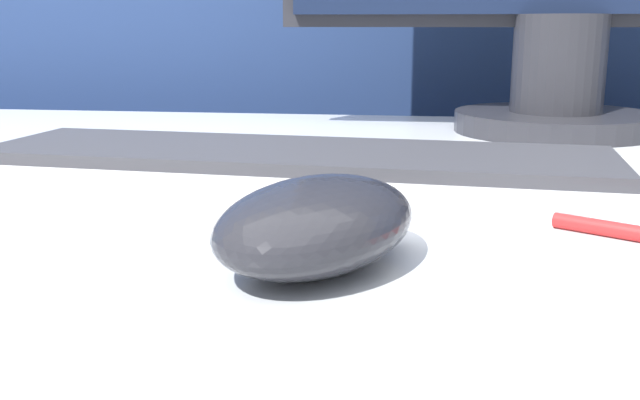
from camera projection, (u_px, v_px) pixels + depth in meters
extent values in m
cube|color=navy|center=(392.00, 96.00, 0.99)|extent=(5.00, 0.03, 1.46)
ellipsoid|color=#232328|center=(309.00, 223.00, 0.32)|extent=(0.11, 0.14, 0.04)
cube|color=silver|center=(294.00, 172.00, 0.49)|extent=(0.44, 0.17, 0.02)
cube|color=#38383D|center=(294.00, 154.00, 0.49)|extent=(0.41, 0.15, 0.01)
cylinder|color=#28282D|center=(554.00, 122.00, 0.73)|extent=(0.19, 0.19, 0.02)
cylinder|color=#28282D|center=(559.00, 64.00, 0.72)|extent=(0.09, 0.09, 0.09)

